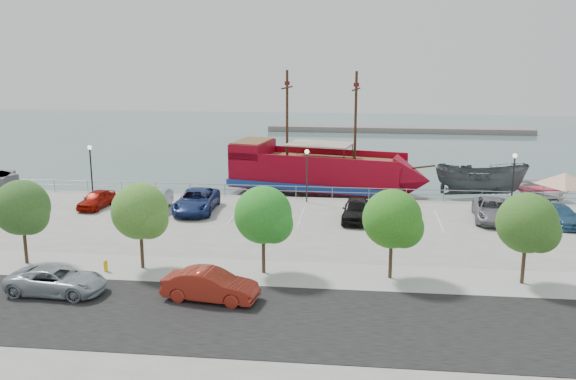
# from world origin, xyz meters

# --- Properties ---
(ground) EXTENTS (160.00, 160.00, 0.00)m
(ground) POSITION_xyz_m (0.00, 0.00, -1.00)
(ground) COLOR #425C5C
(street) EXTENTS (100.00, 8.00, 0.04)m
(street) POSITION_xyz_m (0.00, -16.00, 0.01)
(street) COLOR black
(street) RESTS_ON land_slab
(sidewalk) EXTENTS (100.00, 4.00, 0.05)m
(sidewalk) POSITION_xyz_m (0.00, -10.00, 0.01)
(sidewalk) COLOR #A8A7A4
(sidewalk) RESTS_ON land_slab
(seawall_railing) EXTENTS (50.00, 0.06, 1.00)m
(seawall_railing) POSITION_xyz_m (0.00, 7.80, 0.53)
(seawall_railing) COLOR gray
(seawall_railing) RESTS_ON land_slab
(far_shore) EXTENTS (40.00, 3.00, 0.80)m
(far_shore) POSITION_xyz_m (10.00, 55.00, -0.60)
(far_shore) COLOR gray
(far_shore) RESTS_ON ground
(pirate_ship) EXTENTS (18.74, 8.58, 11.62)m
(pirate_ship) POSITION_xyz_m (1.68, 13.42, 0.95)
(pirate_ship) COLOR maroon
(pirate_ship) RESTS_ON ground
(patrol_boat) EXTENTS (8.14, 3.72, 3.05)m
(patrol_boat) POSITION_xyz_m (14.80, 12.93, 0.53)
(patrol_boat) COLOR #484D4F
(patrol_boat) RESTS_ON ground
(speedboat) EXTENTS (6.53, 8.19, 1.52)m
(speedboat) POSITION_xyz_m (20.00, 12.83, -0.24)
(speedboat) COLOR silver
(speedboat) RESTS_ON ground
(dock_west) EXTENTS (7.06, 4.52, 0.39)m
(dock_west) POSITION_xyz_m (-14.83, 9.20, -0.80)
(dock_west) COLOR slate
(dock_west) RESTS_ON ground
(dock_mid) EXTENTS (7.70, 4.29, 0.42)m
(dock_mid) POSITION_xyz_m (6.80, 9.20, -0.79)
(dock_mid) COLOR gray
(dock_mid) RESTS_ON ground
(dock_east) EXTENTS (6.76, 3.04, 0.37)m
(dock_east) POSITION_xyz_m (16.54, 9.20, -0.81)
(dock_east) COLOR gray
(dock_east) RESTS_ON ground
(canopy_tent) EXTENTS (5.46, 5.46, 3.70)m
(canopy_tent) POSITION_xyz_m (19.29, 4.72, 3.22)
(canopy_tent) COLOR slate
(canopy_tent) RESTS_ON land_slab
(street_van) EXTENTS (5.18, 2.59, 1.41)m
(street_van) POSITION_xyz_m (-11.12, -14.11, 0.70)
(street_van) COLOR #99A3AC
(street_van) RESTS_ON street
(street_sedan) EXTENTS (4.99, 2.33, 1.58)m
(street_sedan) POSITION_xyz_m (-3.07, -14.07, 0.79)
(street_sedan) COLOR maroon
(street_sedan) RESTS_ON street
(fire_hydrant) EXTENTS (0.24, 0.24, 0.70)m
(fire_hydrant) POSITION_xyz_m (-9.87, -10.80, 0.38)
(fire_hydrant) COLOR yellow
(fire_hydrant) RESTS_ON sidewalk
(lamp_post_left) EXTENTS (0.36, 0.36, 4.28)m
(lamp_post_left) POSITION_xyz_m (-18.00, 6.50, 2.94)
(lamp_post_left) COLOR black
(lamp_post_left) RESTS_ON land_slab
(lamp_post_mid) EXTENTS (0.36, 0.36, 4.28)m
(lamp_post_mid) POSITION_xyz_m (0.00, 6.50, 2.94)
(lamp_post_mid) COLOR black
(lamp_post_mid) RESTS_ON land_slab
(lamp_post_right) EXTENTS (0.36, 0.36, 4.28)m
(lamp_post_right) POSITION_xyz_m (16.00, 6.50, 2.94)
(lamp_post_right) COLOR black
(lamp_post_right) RESTS_ON land_slab
(tree_b) EXTENTS (3.30, 3.20, 5.00)m
(tree_b) POSITION_xyz_m (-14.85, -10.07, 3.30)
(tree_b) COLOR #473321
(tree_b) RESTS_ON sidewalk
(tree_c) EXTENTS (3.30, 3.20, 5.00)m
(tree_c) POSITION_xyz_m (-7.85, -10.07, 3.30)
(tree_c) COLOR #473321
(tree_c) RESTS_ON sidewalk
(tree_d) EXTENTS (3.30, 3.20, 5.00)m
(tree_d) POSITION_xyz_m (-0.85, -10.07, 3.30)
(tree_d) COLOR #473321
(tree_d) RESTS_ON sidewalk
(tree_e) EXTENTS (3.30, 3.20, 5.00)m
(tree_e) POSITION_xyz_m (6.15, -10.07, 3.30)
(tree_e) COLOR #473321
(tree_e) RESTS_ON sidewalk
(tree_f) EXTENTS (3.30, 3.20, 5.00)m
(tree_f) POSITION_xyz_m (13.15, -10.07, 3.30)
(tree_f) COLOR #473321
(tree_f) RESTS_ON sidewalk
(parked_car_a) EXTENTS (2.06, 4.17, 1.37)m
(parked_car_a) POSITION_xyz_m (-16.08, 2.76, 0.68)
(parked_car_a) COLOR #900C02
(parked_car_a) RESTS_ON land_slab
(parked_car_b) EXTENTS (1.85, 4.73, 1.53)m
(parked_car_b) POSITION_xyz_m (-11.22, 2.52, 0.77)
(parked_car_b) COLOR #9DA2B2
(parked_car_b) RESTS_ON land_slab
(parked_car_c) EXTENTS (2.97, 6.09, 1.67)m
(parked_car_c) POSITION_xyz_m (-8.08, 2.61, 0.83)
(parked_car_c) COLOR navy
(parked_car_c) RESTS_ON land_slab
(parked_car_d) EXTENTS (2.36, 5.46, 1.57)m
(parked_car_d) POSITION_xyz_m (-3.12, 1.88, 0.78)
(parked_car_d) COLOR #215134
(parked_car_d) RESTS_ON land_slab
(parked_car_e) EXTENTS (2.20, 4.88, 1.63)m
(parked_car_e) POSITION_xyz_m (4.03, 1.41, 0.81)
(parked_car_e) COLOR black
(parked_car_e) RESTS_ON land_slab
(parked_car_g) EXTENTS (3.07, 5.78, 1.55)m
(parked_car_g) POSITION_xyz_m (13.82, 2.59, 0.77)
(parked_car_g) COLOR gray
(parked_car_g) RESTS_ON land_slab
(parked_car_h) EXTENTS (2.64, 4.84, 1.33)m
(parked_car_h) POSITION_xyz_m (18.42, 2.09, 0.67)
(parked_car_h) COLOR #285578
(parked_car_h) RESTS_ON land_slab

